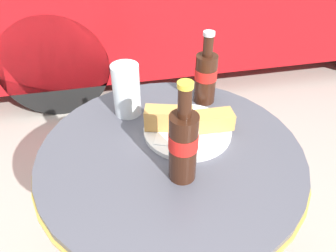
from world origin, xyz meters
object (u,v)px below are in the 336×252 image
(cola_bottle_left, at_px, (206,76))
(drinking_glass, at_px, (127,92))
(bistro_table, at_px, (170,201))
(cola_bottle_right, at_px, (183,144))
(lunch_plate_near, at_px, (187,125))

(cola_bottle_left, height_order, drinking_glass, cola_bottle_left)
(bistro_table, bearing_deg, cola_bottle_left, 53.61)
(cola_bottle_right, height_order, lunch_plate_near, cola_bottle_right)
(drinking_glass, relative_size, lunch_plate_near, 0.64)
(cola_bottle_left, xyz_separation_m, lunch_plate_near, (-0.09, -0.13, -0.06))
(cola_bottle_left, height_order, lunch_plate_near, cola_bottle_left)
(cola_bottle_left, relative_size, lunch_plate_near, 0.92)
(bistro_table, xyz_separation_m, cola_bottle_right, (0.01, -0.09, 0.28))
(drinking_glass, bearing_deg, lunch_plate_near, -40.47)
(bistro_table, relative_size, cola_bottle_left, 3.30)
(cola_bottle_left, bearing_deg, bistro_table, -126.39)
(bistro_table, xyz_separation_m, cola_bottle_left, (0.14, 0.19, 0.27))
(cola_bottle_left, distance_m, lunch_plate_near, 0.17)
(cola_bottle_right, xyz_separation_m, lunch_plate_near, (0.05, 0.15, -0.07))
(cola_bottle_right, bearing_deg, bistro_table, 94.37)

